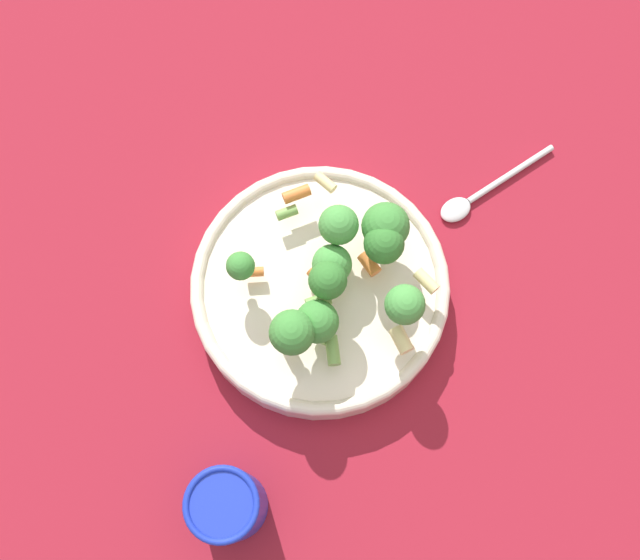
% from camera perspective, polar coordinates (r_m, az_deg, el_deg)
% --- Properties ---
extents(ground_plane, '(3.00, 3.00, 0.00)m').
position_cam_1_polar(ground_plane, '(0.79, 0.00, -1.12)').
color(ground_plane, maroon).
extents(bowl, '(0.26, 0.26, 0.04)m').
position_cam_1_polar(bowl, '(0.77, 0.00, -0.65)').
color(bowl, beige).
rests_on(bowl, ground_plane).
extents(pasta_salad, '(0.21, 0.20, 0.08)m').
position_cam_1_polar(pasta_salad, '(0.71, 1.88, 0.52)').
color(pasta_salad, '#8CB766').
rests_on(pasta_salad, bowl).
extents(cup, '(0.07, 0.07, 0.11)m').
position_cam_1_polar(cup, '(0.71, -7.03, -16.67)').
color(cup, '#192DAD').
rests_on(cup, ground_plane).
extents(spoon, '(0.13, 0.11, 0.01)m').
position_cam_1_polar(spoon, '(0.84, 11.85, 6.28)').
color(spoon, silver).
rests_on(spoon, ground_plane).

